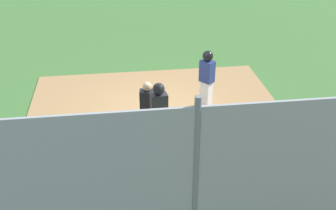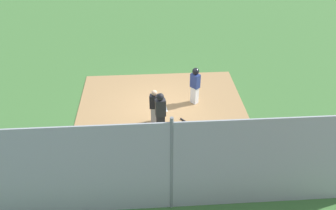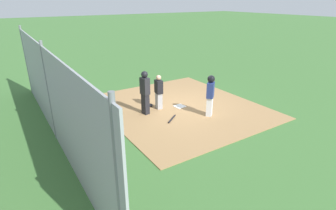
% 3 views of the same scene
% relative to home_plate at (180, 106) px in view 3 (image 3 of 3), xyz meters
% --- Properties ---
extents(ground_plane, '(140.00, 140.00, 0.00)m').
position_rel_home_plate_xyz_m(ground_plane, '(0.00, 0.00, -0.04)').
color(ground_plane, '#3D6B33').
extents(dirt_infield, '(7.20, 6.40, 0.03)m').
position_rel_home_plate_xyz_m(dirt_infield, '(0.00, 0.00, -0.03)').
color(dirt_infield, '#9E774C').
rests_on(dirt_infield, ground_plane).
extents(home_plate, '(0.48, 0.48, 0.02)m').
position_rel_home_plate_xyz_m(home_plate, '(0.00, 0.00, 0.00)').
color(home_plate, white).
rests_on(home_plate, dirt_infield).
extents(catcher, '(0.41, 0.31, 1.51)m').
position_rel_home_plate_xyz_m(catcher, '(-0.33, -0.89, 0.76)').
color(catcher, '#9E9EA3').
rests_on(catcher, dirt_infield).
extents(umpire, '(0.41, 0.31, 1.83)m').
position_rel_home_plate_xyz_m(umpire, '(-0.13, -1.65, 0.96)').
color(umpire, black).
rests_on(umpire, dirt_infield).
extents(runner, '(0.44, 0.46, 1.71)m').
position_rel_home_plate_xyz_m(runner, '(1.46, 0.45, 0.98)').
color(runner, silver).
rests_on(runner, dirt_infield).
extents(baseball_bat, '(0.51, 0.65, 0.06)m').
position_rel_home_plate_xyz_m(baseball_bat, '(0.97, -1.06, 0.02)').
color(baseball_bat, black).
rests_on(baseball_bat, dirt_infield).
extents(catcher_mask, '(0.24, 0.20, 0.12)m').
position_rel_home_plate_xyz_m(catcher_mask, '(-0.72, -1.10, 0.05)').
color(catcher_mask, black).
rests_on(catcher_mask, dirt_infield).
extents(backstop_fence, '(12.00, 0.10, 3.35)m').
position_rel_home_plate_xyz_m(backstop_fence, '(0.00, -5.24, 1.56)').
color(backstop_fence, '#93999E').
rests_on(backstop_fence, ground_plane).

